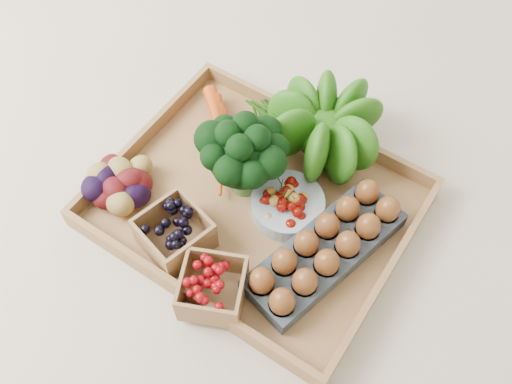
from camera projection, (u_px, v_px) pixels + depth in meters
The scene contains 10 objects.
ground at pixel (256, 209), 1.08m from camera, with size 4.00×4.00×0.00m, color beige.
tray at pixel (256, 207), 1.08m from camera, with size 0.55×0.45×0.01m, color #9D7041.
carrots at pixel (221, 134), 1.13m from camera, with size 0.20×0.14×0.05m, color #BE400B, non-canonical shape.
lettuce at pixel (325, 122), 1.08m from camera, with size 0.16×0.16×0.16m, color #0D4D0C.
broccoli at pixel (244, 167), 1.04m from camera, with size 0.17×0.17×0.13m, color black, non-canonical shape.
cherry_bowl at pixel (287, 206), 1.05m from camera, with size 0.14×0.14×0.04m, color #8C9EA5.
egg_carton at pixel (325, 252), 1.00m from camera, with size 0.11×0.31×0.04m, color #3C464D.
potatoes at pixel (117, 178), 1.05m from camera, with size 0.14×0.14×0.08m, color #430A0D, non-canonical shape.
punnet_blackberry at pixel (175, 233), 1.00m from camera, with size 0.11×0.11×0.07m, color black.
punnet_raspberry at pixel (213, 288), 0.94m from camera, with size 0.10×0.10×0.07m, color #720509.
Camera 1 is at (0.31, -0.47, 0.93)m, focal length 40.00 mm.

